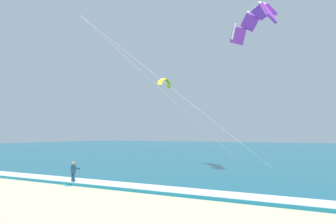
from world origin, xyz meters
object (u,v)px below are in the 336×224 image
(surfboard, at_px, (73,185))
(kitesurfer, at_px, (74,172))
(kite_primary, at_px, (255,19))
(kite_distant, at_px, (165,82))

(surfboard, xyz_separation_m, kitesurfer, (0.00, 0.02, 0.91))
(kitesurfer, relative_size, kite_primary, 0.13)
(kitesurfer, bearing_deg, surfboard, -102.36)
(surfboard, height_order, kitesurfer, kitesurfer)
(surfboard, height_order, kite_distant, kite_distant)
(surfboard, height_order, kite_primary, kite_primary)
(surfboard, relative_size, kite_primary, 0.11)
(surfboard, distance_m, kitesurfer, 0.91)
(kitesurfer, xyz_separation_m, kite_primary, (10.99, 9.21, 12.29))
(kite_distant, bearing_deg, surfboard, -70.53)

